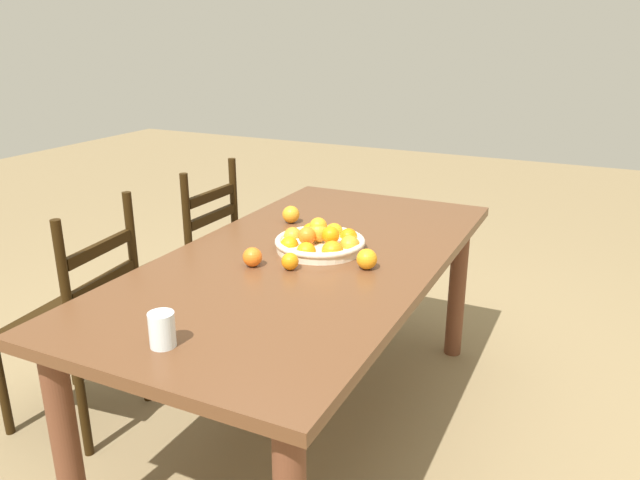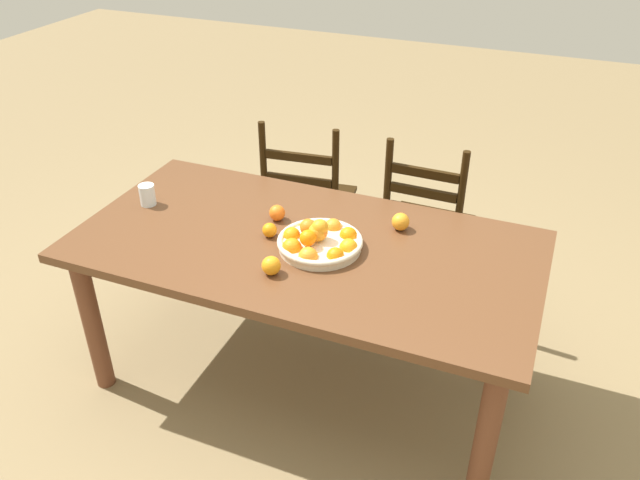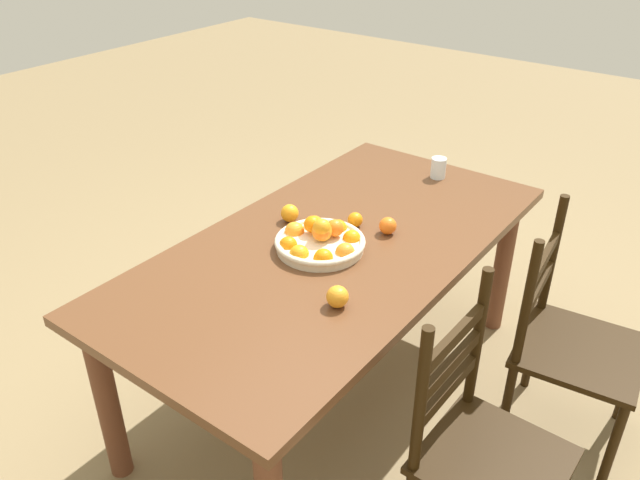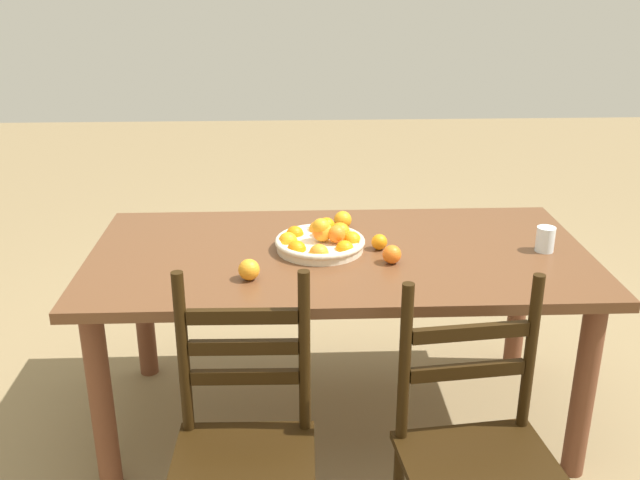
{
  "view_description": "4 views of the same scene",
  "coord_description": "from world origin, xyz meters",
  "px_view_note": "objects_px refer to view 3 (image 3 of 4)",
  "views": [
    {
      "loc": [
        -1.91,
        -0.98,
        1.55
      ],
      "look_at": [
        0.07,
        -0.02,
        0.79
      ],
      "focal_mm": 34.24,
      "sensor_mm": 36.0,
      "label": 1
    },
    {
      "loc": [
        0.89,
        -2.02,
        2.15
      ],
      "look_at": [
        0.07,
        -0.02,
        0.79
      ],
      "focal_mm": 35.69,
      "sensor_mm": 36.0,
      "label": 2
    },
    {
      "loc": [
        1.73,
        1.22,
        2.0
      ],
      "look_at": [
        0.07,
        -0.02,
        0.79
      ],
      "focal_mm": 35.45,
      "sensor_mm": 36.0,
      "label": 3
    },
    {
      "loc": [
        0.18,
        2.54,
        1.79
      ],
      "look_at": [
        0.07,
        -0.02,
        0.79
      ],
      "focal_mm": 40.21,
      "sensor_mm": 36.0,
      "label": 4
    }
  ],
  "objects_px": {
    "orange_loose_1": "(355,220)",
    "drinking_glass": "(438,168)",
    "fruit_bowl": "(320,240)",
    "orange_loose_0": "(388,226)",
    "chair_near_window": "(480,448)",
    "orange_loose_2": "(337,297)",
    "orange_loose_3": "(290,213)",
    "chair_by_cabinet": "(569,344)",
    "dining_table": "(335,264)"
  },
  "relations": [
    {
      "from": "orange_loose_1",
      "to": "drinking_glass",
      "type": "distance_m",
      "value": 0.63
    },
    {
      "from": "chair_by_cabinet",
      "to": "orange_loose_0",
      "type": "xyz_separation_m",
      "value": [
        0.17,
        -0.73,
        0.35
      ]
    },
    {
      "from": "fruit_bowl",
      "to": "chair_near_window",
      "type": "bearing_deg",
      "value": 72.32
    },
    {
      "from": "fruit_bowl",
      "to": "dining_table",
      "type": "bearing_deg",
      "value": 164.11
    },
    {
      "from": "chair_near_window",
      "to": "fruit_bowl",
      "type": "xyz_separation_m",
      "value": [
        -0.26,
        -0.82,
        0.34
      ]
    },
    {
      "from": "chair_near_window",
      "to": "orange_loose_2",
      "type": "distance_m",
      "value": 0.65
    },
    {
      "from": "dining_table",
      "to": "orange_loose_2",
      "type": "bearing_deg",
      "value": 36.71
    },
    {
      "from": "orange_loose_0",
      "to": "drinking_glass",
      "type": "xyz_separation_m",
      "value": [
        -0.6,
        -0.09,
        0.01
      ]
    },
    {
      "from": "dining_table",
      "to": "orange_loose_3",
      "type": "bearing_deg",
      "value": -96.79
    },
    {
      "from": "chair_near_window",
      "to": "orange_loose_1",
      "type": "distance_m",
      "value": 1.0
    },
    {
      "from": "dining_table",
      "to": "drinking_glass",
      "type": "distance_m",
      "value": 0.8
    },
    {
      "from": "orange_loose_2",
      "to": "drinking_glass",
      "type": "xyz_separation_m",
      "value": [
        -1.12,
        -0.22,
        0.01
      ]
    },
    {
      "from": "orange_loose_3",
      "to": "drinking_glass",
      "type": "xyz_separation_m",
      "value": [
        -0.75,
        0.28,
        0.01
      ]
    },
    {
      "from": "chair_by_cabinet",
      "to": "fruit_bowl",
      "type": "height_order",
      "value": "chair_by_cabinet"
    },
    {
      "from": "chair_near_window",
      "to": "fruit_bowl",
      "type": "relative_size",
      "value": 2.79
    },
    {
      "from": "dining_table",
      "to": "orange_loose_2",
      "type": "height_order",
      "value": "orange_loose_2"
    },
    {
      "from": "dining_table",
      "to": "orange_loose_0",
      "type": "height_order",
      "value": "orange_loose_0"
    },
    {
      "from": "chair_by_cabinet",
      "to": "fruit_bowl",
      "type": "xyz_separation_m",
      "value": [
        0.43,
        -0.87,
        0.35
      ]
    },
    {
      "from": "dining_table",
      "to": "fruit_bowl",
      "type": "distance_m",
      "value": 0.15
    },
    {
      "from": "orange_loose_1",
      "to": "orange_loose_3",
      "type": "distance_m",
      "value": 0.27
    },
    {
      "from": "orange_loose_1",
      "to": "orange_loose_2",
      "type": "xyz_separation_m",
      "value": [
        0.49,
        0.26,
        0.01
      ]
    },
    {
      "from": "chair_by_cabinet",
      "to": "orange_loose_3",
      "type": "distance_m",
      "value": 1.2
    },
    {
      "from": "orange_loose_2",
      "to": "orange_loose_3",
      "type": "bearing_deg",
      "value": -126.0
    },
    {
      "from": "chair_by_cabinet",
      "to": "orange_loose_1",
      "type": "distance_m",
      "value": 0.95
    },
    {
      "from": "orange_loose_0",
      "to": "chair_near_window",
      "type": "bearing_deg",
      "value": 52.57
    },
    {
      "from": "chair_by_cabinet",
      "to": "orange_loose_2",
      "type": "height_order",
      "value": "chair_by_cabinet"
    },
    {
      "from": "orange_loose_0",
      "to": "orange_loose_1",
      "type": "bearing_deg",
      "value": -77.65
    },
    {
      "from": "chair_near_window",
      "to": "fruit_bowl",
      "type": "bearing_deg",
      "value": 73.56
    },
    {
      "from": "fruit_bowl",
      "to": "orange_loose_2",
      "type": "relative_size",
      "value": 4.62
    },
    {
      "from": "drinking_glass",
      "to": "orange_loose_0",
      "type": "bearing_deg",
      "value": 8.81
    },
    {
      "from": "chair_by_cabinet",
      "to": "drinking_glass",
      "type": "relative_size",
      "value": 9.81
    },
    {
      "from": "orange_loose_0",
      "to": "drinking_glass",
      "type": "relative_size",
      "value": 0.72
    },
    {
      "from": "orange_loose_3",
      "to": "chair_by_cabinet",
      "type": "bearing_deg",
      "value": 106.34
    },
    {
      "from": "chair_near_window",
      "to": "drinking_glass",
      "type": "distance_m",
      "value": 1.4
    },
    {
      "from": "dining_table",
      "to": "chair_by_cabinet",
      "type": "distance_m",
      "value": 0.95
    },
    {
      "from": "chair_near_window",
      "to": "fruit_bowl",
      "type": "height_order",
      "value": "chair_near_window"
    },
    {
      "from": "chair_by_cabinet",
      "to": "drinking_glass",
      "type": "distance_m",
      "value": 1.0
    },
    {
      "from": "dining_table",
      "to": "chair_by_cabinet",
      "type": "bearing_deg",
      "value": 112.52
    },
    {
      "from": "chair_near_window",
      "to": "orange_loose_1",
      "type": "height_order",
      "value": "chair_near_window"
    },
    {
      "from": "orange_loose_2",
      "to": "chair_near_window",
      "type": "bearing_deg",
      "value": 89.98
    },
    {
      "from": "orange_loose_1",
      "to": "orange_loose_3",
      "type": "height_order",
      "value": "orange_loose_3"
    },
    {
      "from": "fruit_bowl",
      "to": "orange_loose_2",
      "type": "xyz_separation_m",
      "value": [
        0.26,
        0.27,
        0.0
      ]
    },
    {
      "from": "fruit_bowl",
      "to": "orange_loose_1",
      "type": "height_order",
      "value": "fruit_bowl"
    },
    {
      "from": "orange_loose_1",
      "to": "drinking_glass",
      "type": "xyz_separation_m",
      "value": [
        -0.63,
        0.04,
        0.02
      ]
    },
    {
      "from": "fruit_bowl",
      "to": "orange_loose_0",
      "type": "height_order",
      "value": "fruit_bowl"
    },
    {
      "from": "chair_near_window",
      "to": "orange_loose_2",
      "type": "height_order",
      "value": "chair_near_window"
    },
    {
      "from": "orange_loose_2",
      "to": "orange_loose_3",
      "type": "height_order",
      "value": "orange_loose_2"
    },
    {
      "from": "dining_table",
      "to": "fruit_bowl",
      "type": "relative_size",
      "value": 5.5
    },
    {
      "from": "orange_loose_0",
      "to": "orange_loose_3",
      "type": "distance_m",
      "value": 0.41
    },
    {
      "from": "orange_loose_0",
      "to": "orange_loose_3",
      "type": "xyz_separation_m",
      "value": [
        0.15,
        -0.38,
        0.0
      ]
    }
  ]
}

